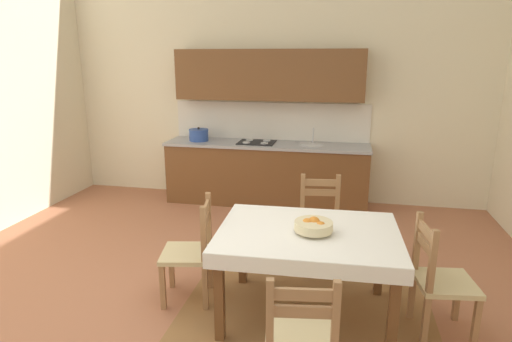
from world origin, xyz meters
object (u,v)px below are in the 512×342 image
Objects in this scene: dining_chair_kitchen_side at (320,224)px; fruit_bowl at (313,226)px; kitchen_cabinetry at (267,146)px; dining_table at (308,244)px; dining_chair_tv_side at (191,252)px; dining_chair_camera_side at (300,342)px; dining_chair_window_side at (440,281)px.

fruit_bowl is (-0.00, -0.97, 0.37)m from dining_chair_kitchen_side.
kitchen_cabinetry is 9.73× the size of fruit_bowl.
fruit_bowl is (0.89, -2.81, -0.04)m from kitchen_cabinetry.
dining_table is at bearing -92.82° from dining_chair_kitchen_side.
dining_chair_tv_side is at bearing -93.56° from kitchen_cabinetry.
dining_chair_camera_side is at bearing -87.30° from dining_table.
dining_chair_window_side reaches higher than dining_table.
kitchen_cabinetry is at bearing 115.81° from dining_chair_kitchen_side.
dining_chair_kitchen_side reaches higher than dining_table.
fruit_bowl is at bearing -90.27° from dining_chair_kitchen_side.
dining_table is 0.18m from fruit_bowl.
fruit_bowl is (0.04, -0.04, 0.17)m from dining_table.
fruit_bowl is (-0.97, -0.00, 0.37)m from dining_chair_window_side.
kitchen_cabinetry is 3.14× the size of dining_chair_tv_side.
dining_table is 1.58× the size of dining_chair_window_side.
dining_chair_kitchen_side is (0.89, -1.84, -0.41)m from kitchen_cabinetry.
dining_chair_tv_side and dining_chair_kitchen_side have the same top height.
kitchen_cabinetry is 2.76m from dining_chair_tv_side.
dining_chair_tv_side and dining_chair_window_side have the same top height.
kitchen_cabinetry is 3.14× the size of dining_chair_camera_side.
dining_chair_tv_side and dining_chair_camera_side have the same top height.
dining_table is at bearing 178.05° from dining_chair_window_side.
fruit_bowl is at bearing -40.55° from dining_table.
dining_chair_window_side is (1.01, -0.03, -0.20)m from dining_table.
dining_chair_tv_side is at bearing 177.06° from dining_table.
dining_chair_window_side and dining_chair_kitchen_side have the same top height.
dining_chair_window_side is 1.04m from fruit_bowl.
kitchen_cabinetry reaches higher than dining_chair_tv_side.
dining_chair_kitchen_side is at bearing 89.73° from fruit_bowl.
dining_chair_kitchen_side is at bearing 87.18° from dining_table.
kitchen_cabinetry reaches higher than dining_chair_window_side.
dining_table is 1.58× the size of dining_chair_tv_side.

